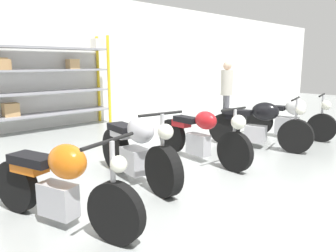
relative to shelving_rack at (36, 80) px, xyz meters
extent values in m
plane|color=#9EA3A0|center=(0.35, -4.75, -1.31)|extent=(30.00, 30.00, 0.00)
cube|color=white|center=(0.35, 0.36, 0.49)|extent=(30.00, 0.08, 3.60)
cylinder|color=gold|center=(1.93, -0.28, -0.08)|extent=(0.08, 0.08, 2.45)
cylinder|color=gold|center=(1.93, 0.27, -0.08)|extent=(0.08, 0.08, 2.45)
cube|color=gray|center=(0.05, 0.00, -0.88)|extent=(3.75, 0.55, 0.05)
cube|color=gray|center=(0.05, 0.00, -0.33)|extent=(3.75, 0.55, 0.05)
cube|color=gray|center=(0.05, 0.00, 0.22)|extent=(3.75, 0.55, 0.05)
cube|color=gray|center=(0.05, 0.00, 0.77)|extent=(3.75, 0.55, 0.05)
cube|color=tan|center=(-0.63, 0.08, -0.70)|extent=(0.36, 0.32, 0.32)
cube|color=#A87F51|center=(-0.72, -0.10, 0.37)|extent=(0.21, 0.20, 0.24)
cube|color=tan|center=(1.04, 0.09, 0.37)|extent=(0.28, 0.26, 0.26)
cube|color=silver|center=(1.75, -0.03, 0.93)|extent=(0.26, 0.29, 0.26)
cylinder|color=black|center=(-1.62, -5.70, -1.00)|extent=(0.30, 0.63, 0.62)
cylinder|color=black|center=(-2.05, -4.32, -1.00)|extent=(0.30, 0.63, 0.62)
cube|color=#ADADB2|center=(-1.85, -4.96, -1.03)|extent=(0.33, 0.47, 0.35)
ellipsoid|color=orange|center=(-1.80, -5.12, -0.58)|extent=(0.43, 0.52, 0.36)
cube|color=black|center=(-1.96, -4.62, -0.63)|extent=(0.41, 0.61, 0.10)
cube|color=orange|center=(-1.97, -4.56, -0.72)|extent=(0.32, 0.44, 0.12)
cylinder|color=#ADADB2|center=(-1.63, -5.68, -0.65)|extent=(0.06, 0.06, 0.70)
sphere|color=silver|center=(-1.60, -5.74, -0.51)|extent=(0.16, 0.16, 0.16)
cylinder|color=black|center=(-1.63, -5.65, -0.30)|extent=(0.71, 0.25, 0.04)
cylinder|color=black|center=(-0.52, -5.17, -0.97)|extent=(0.25, 0.69, 0.67)
cylinder|color=black|center=(-0.33, -3.83, -0.97)|extent=(0.25, 0.69, 0.67)
cube|color=#ADADB2|center=(-0.42, -4.45, -1.00)|extent=(0.34, 0.48, 0.37)
ellipsoid|color=#B7B7BF|center=(-0.44, -4.62, -0.52)|extent=(0.39, 0.54, 0.38)
cube|color=black|center=(-0.37, -4.08, -0.57)|extent=(0.34, 0.58, 0.10)
cube|color=#B7B7BF|center=(-0.36, -4.06, -0.66)|extent=(0.28, 0.41, 0.12)
cylinder|color=#ADADB2|center=(-0.52, -5.15, -0.60)|extent=(0.06, 0.06, 0.74)
sphere|color=silver|center=(-0.53, -5.22, -0.44)|extent=(0.20, 0.20, 0.20)
cylinder|color=black|center=(-0.51, -5.12, -0.23)|extent=(0.65, 0.13, 0.04)
cylinder|color=black|center=(0.96, -5.23, -0.98)|extent=(0.14, 0.66, 0.65)
cylinder|color=black|center=(1.05, -3.73, -0.98)|extent=(0.14, 0.66, 0.65)
cube|color=#ADADB2|center=(1.01, -4.43, -1.01)|extent=(0.22, 0.45, 0.37)
ellipsoid|color=#B2191E|center=(1.00, -4.60, -0.56)|extent=(0.29, 0.45, 0.31)
cube|color=black|center=(1.02, -4.12, -0.61)|extent=(0.24, 0.50, 0.10)
cube|color=#B2191E|center=(1.03, -3.99, -0.70)|extent=(0.21, 0.35, 0.12)
cylinder|color=#ADADB2|center=(0.96, -5.21, -0.64)|extent=(0.05, 0.05, 0.68)
sphere|color=silver|center=(0.96, -5.28, -0.50)|extent=(0.23, 0.23, 0.23)
cylinder|color=black|center=(0.97, -5.18, -0.30)|extent=(0.58, 0.07, 0.04)
cylinder|color=black|center=(2.73, -5.39, -0.98)|extent=(0.32, 0.67, 0.65)
cylinder|color=black|center=(2.35, -4.00, -0.98)|extent=(0.32, 0.67, 0.65)
cube|color=#ADADB2|center=(2.53, -4.65, -1.01)|extent=(0.37, 0.45, 0.33)
ellipsoid|color=black|center=(2.57, -4.81, -0.54)|extent=(0.44, 0.60, 0.36)
cube|color=black|center=(2.42, -4.25, -0.60)|extent=(0.40, 0.63, 0.10)
cube|color=black|center=(2.42, -4.24, -0.69)|extent=(0.32, 0.45, 0.12)
cylinder|color=#ADADB2|center=(2.72, -5.37, -0.62)|extent=(0.06, 0.06, 0.72)
sphere|color=silver|center=(2.74, -5.44, -0.47)|extent=(0.18, 0.18, 0.18)
cylinder|color=black|center=(2.72, -5.34, -0.26)|extent=(0.67, 0.21, 0.04)
cylinder|color=black|center=(4.04, -5.36, -1.00)|extent=(0.29, 0.64, 0.62)
cylinder|color=black|center=(3.71, -4.02, -1.00)|extent=(0.29, 0.64, 0.62)
cube|color=#ADADB2|center=(3.86, -4.64, -1.03)|extent=(0.38, 0.54, 0.41)
ellipsoid|color=silver|center=(3.90, -4.81, -0.57)|extent=(0.42, 0.51, 0.38)
cube|color=black|center=(3.78, -4.32, -0.63)|extent=(0.38, 0.56, 0.10)
cube|color=silver|center=(3.77, -4.26, -0.72)|extent=(0.31, 0.40, 0.12)
cylinder|color=#ADADB2|center=(4.04, -5.34, -0.64)|extent=(0.06, 0.06, 0.72)
sphere|color=silver|center=(4.05, -5.41, -0.49)|extent=(0.21, 0.21, 0.21)
cylinder|color=black|center=(4.03, -5.31, -0.28)|extent=(0.71, 0.21, 0.04)
cylinder|color=#595960|center=(4.06, -2.73, -0.88)|extent=(0.13, 0.13, 0.85)
cylinder|color=#595960|center=(3.95, -2.87, -0.88)|extent=(0.13, 0.13, 0.85)
cylinder|color=beige|center=(4.01, -2.80, -0.12)|extent=(0.45, 0.45, 0.67)
sphere|color=beige|center=(4.01, -2.80, 0.33)|extent=(0.23, 0.23, 0.23)
camera|label=1|loc=(-3.25, -8.13, 0.40)|focal=35.00mm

